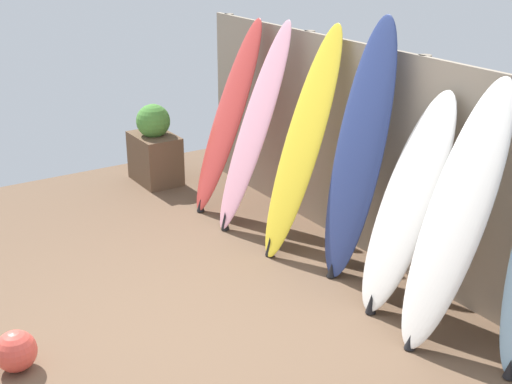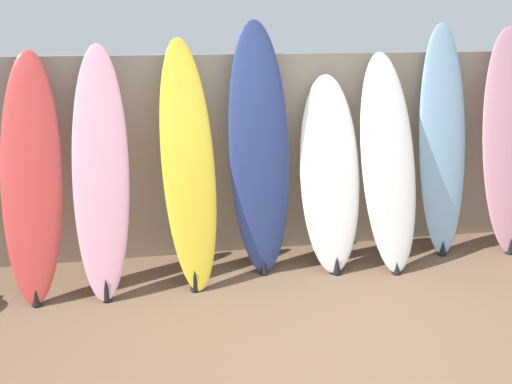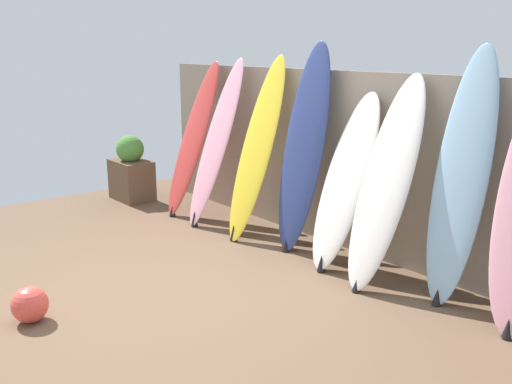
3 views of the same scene
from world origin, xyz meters
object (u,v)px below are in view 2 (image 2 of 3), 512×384
at_px(surfboard_navy_3, 259,149).
at_px(surfboard_red_0, 32,177).
at_px(surfboard_pink_1, 101,173).
at_px(surfboard_white_5, 388,162).
at_px(surfboard_yellow_2, 188,165).
at_px(surfboard_skyblue_6, 442,142).
at_px(surfboard_pink_7, 510,143).
at_px(surfboard_white_4, 330,174).

bearing_deg(surfboard_navy_3, surfboard_red_0, -175.93).
distance_m(surfboard_pink_1, surfboard_white_5, 2.40).
bearing_deg(surfboard_yellow_2, surfboard_pink_1, -175.91).
relative_size(surfboard_yellow_2, surfboard_white_5, 1.07).
relative_size(surfboard_skyblue_6, surfboard_pink_7, 1.02).
distance_m(surfboard_white_4, surfboard_pink_7, 1.73).
bearing_deg(surfboard_white_4, surfboard_red_0, -178.12).
height_order(surfboard_red_0, surfboard_yellow_2, surfboard_yellow_2).
bearing_deg(surfboard_skyblue_6, surfboard_white_4, -173.60).
relative_size(surfboard_red_0, surfboard_yellow_2, 0.96).
bearing_deg(surfboard_red_0, surfboard_white_5, 0.48).
bearing_deg(surfboard_navy_3, surfboard_white_4, -4.63).
height_order(surfboard_navy_3, surfboard_white_5, surfboard_navy_3).
bearing_deg(surfboard_pink_1, surfboard_yellow_2, 4.09).
bearing_deg(surfboard_pink_7, surfboard_yellow_2, -177.84).
distance_m(surfboard_navy_3, surfboard_skyblue_6, 1.70).
xyz_separation_m(surfboard_navy_3, surfboard_skyblue_6, (1.70, 0.07, -0.02)).
xyz_separation_m(surfboard_yellow_2, surfboard_white_4, (1.21, 0.06, -0.15)).
bearing_deg(surfboard_pink_7, surfboard_navy_3, -179.99).
distance_m(surfboard_white_4, surfboard_white_5, 0.51).
height_order(surfboard_white_5, surfboard_skyblue_6, surfboard_skyblue_6).
relative_size(surfboard_pink_1, surfboard_white_4, 1.17).
bearing_deg(surfboard_white_5, surfboard_navy_3, 174.66).
height_order(surfboard_pink_1, surfboard_white_4, surfboard_pink_1).
bearing_deg(surfboard_pink_7, surfboard_pink_1, -177.48).
height_order(surfboard_yellow_2, surfboard_navy_3, surfboard_navy_3).
relative_size(surfboard_red_0, surfboard_pink_7, 0.92).
height_order(surfboard_skyblue_6, surfboard_pink_7, surfboard_skyblue_6).
bearing_deg(surfboard_white_5, surfboard_skyblue_6, 16.79).
relative_size(surfboard_red_0, surfboard_pink_1, 0.98).
height_order(surfboard_red_0, surfboard_pink_7, surfboard_pink_7).
relative_size(surfboard_navy_3, surfboard_pink_7, 1.03).
xyz_separation_m(surfboard_red_0, surfboard_pink_7, (4.13, 0.13, 0.07)).
bearing_deg(surfboard_white_4, surfboard_skyblue_6, 6.40).
bearing_deg(surfboard_red_0, surfboard_pink_1, -3.38).
bearing_deg(surfboard_yellow_2, surfboard_skyblue_6, 4.55).
bearing_deg(surfboard_navy_3, surfboard_yellow_2, -169.64).
bearing_deg(surfboard_yellow_2, surfboard_white_5, 0.21).
distance_m(surfboard_navy_3, surfboard_white_5, 1.12).
relative_size(surfboard_navy_3, surfboard_skyblue_6, 1.01).
bearing_deg(surfboard_pink_1, surfboard_white_5, 1.32).
xyz_separation_m(surfboard_red_0, surfboard_white_4, (2.41, 0.08, -0.12)).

